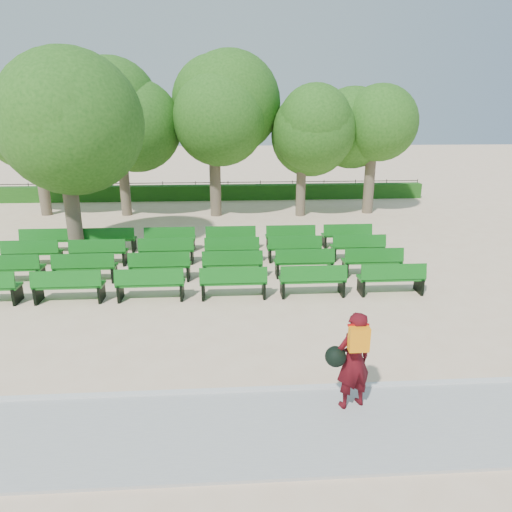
{
  "coord_description": "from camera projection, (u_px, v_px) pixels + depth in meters",
  "views": [
    {
      "loc": [
        0.89,
        -13.83,
        5.19
      ],
      "look_at": [
        1.73,
        -1.0,
        1.1
      ],
      "focal_mm": 32.0,
      "sensor_mm": 36.0,
      "label": 1
    }
  ],
  "objects": [
    {
      "name": "tree_line",
      "position": [
        210.0,
        214.0,
        24.18
      ],
      "size": [
        21.8,
        6.8,
        7.04
      ],
      "primitive_type": null,
      "color": "#2B6019",
      "rests_on": "ground"
    },
    {
      "name": "hedge",
      "position": [
        212.0,
        192.0,
        27.84
      ],
      "size": [
        26.0,
        0.7,
        0.9
      ],
      "primitive_type": "cube",
      "color": "#1E5315",
      "rests_on": "ground"
    },
    {
      "name": "paving",
      "position": [
        178.0,
        435.0,
        7.62
      ],
      "size": [
        30.0,
        2.2,
        0.06
      ],
      "primitive_type": "cube",
      "color": "#AAAAA6",
      "rests_on": "ground"
    },
    {
      "name": "person",
      "position": [
        352.0,
        359.0,
        8.04
      ],
      "size": [
        0.92,
        0.63,
        1.85
      ],
      "rotation": [
        0.0,
        0.0,
        3.45
      ],
      "color": "#460A10",
      "rests_on": "ground"
    },
    {
      "name": "bench_array",
      "position": [
        198.0,
        267.0,
        15.57
      ],
      "size": [
        1.95,
        0.66,
        1.22
      ],
      "rotation": [
        0.0,
        0.0,
        -0.03
      ],
      "color": "#116316",
      "rests_on": "ground"
    },
    {
      "name": "ground",
      "position": [
        201.0,
        280.0,
        14.67
      ],
      "size": [
        120.0,
        120.0,
        0.0
      ],
      "primitive_type": "plane",
      "color": "beige"
    },
    {
      "name": "curb",
      "position": [
        184.0,
        393.0,
        8.71
      ],
      "size": [
        30.0,
        0.12,
        0.1
      ],
      "primitive_type": "cube",
      "color": "silver",
      "rests_on": "ground"
    },
    {
      "name": "tree_among",
      "position": [
        64.0,
        138.0,
        15.91
      ],
      "size": [
        4.79,
        4.79,
        6.47
      ],
      "color": "brown",
      "rests_on": "ground"
    },
    {
      "name": "fence",
      "position": [
        212.0,
        199.0,
        28.36
      ],
      "size": [
        26.0,
        0.1,
        1.02
      ],
      "primitive_type": null,
      "color": "black",
      "rests_on": "ground"
    }
  ]
}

